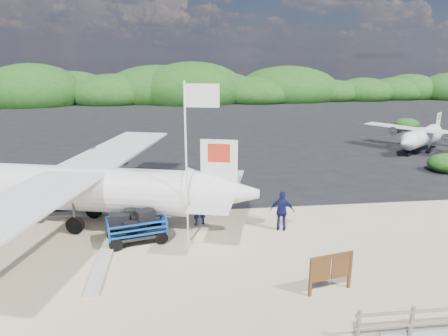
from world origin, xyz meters
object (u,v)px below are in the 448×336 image
(flagpole, at_px, (188,243))
(crew_b, at_px, (167,190))
(signboard, at_px, (329,292))
(crew_a, at_px, (199,205))
(crew_c, at_px, (282,211))
(aircraft_small, at_px, (63,122))
(baggage_cart, at_px, (138,242))
(aircraft_large, at_px, (312,133))

(flagpole, bearing_deg, crew_b, 102.98)
(signboard, xyz_separation_m, crew_a, (-3.92, 5.89, 0.94))
(crew_a, xyz_separation_m, crew_c, (3.57, -1.02, -0.04))
(crew_b, xyz_separation_m, aircraft_small, (-12.65, 29.07, -0.94))
(baggage_cart, relative_size, crew_a, 1.34)
(signboard, distance_m, crew_b, 9.83)
(crew_b, height_order, aircraft_large, aircraft_large)
(crew_b, relative_size, aircraft_large, 0.11)
(flagpole, bearing_deg, crew_a, 72.99)
(signboard, height_order, aircraft_large, aircraft_large)
(flagpole, xyz_separation_m, aircraft_large, (12.96, 22.97, 0.00))
(aircraft_small, bearing_deg, flagpole, 76.20)
(flagpole, xyz_separation_m, signboard, (4.47, -4.07, 0.00))
(aircraft_large, bearing_deg, aircraft_small, -6.08)
(crew_b, bearing_deg, aircraft_small, -48.12)
(signboard, bearing_deg, flagpole, 125.08)
(baggage_cart, height_order, crew_a, crew_a)
(crew_b, bearing_deg, aircraft_large, -107.99)
(baggage_cart, height_order, aircraft_large, aircraft_large)
(flagpole, bearing_deg, signboard, -42.33)
(crew_c, bearing_deg, flagpole, 29.19)
(signboard, relative_size, aircraft_small, 0.22)
(crew_b, bearing_deg, crew_a, 141.77)
(signboard, relative_size, aircraft_large, 0.09)
(flagpole, height_order, crew_b, flagpole)
(crew_b, height_order, aircraft_small, crew_b)
(aircraft_large, distance_m, aircraft_small, 28.44)
(flagpole, distance_m, aircraft_large, 26.37)
(crew_a, xyz_separation_m, crew_b, (-1.49, 2.26, -0.01))
(signboard, height_order, crew_b, crew_b)
(flagpole, relative_size, crew_c, 3.64)
(baggage_cart, bearing_deg, crew_c, -9.50)
(crew_a, height_order, crew_c, crew_a)
(flagpole, xyz_separation_m, aircraft_small, (-13.59, 33.14, 0.00))
(crew_a, bearing_deg, aircraft_large, -136.51)
(aircraft_large, bearing_deg, crew_c, 83.17)
(crew_c, xyz_separation_m, aircraft_small, (-17.72, 32.36, -0.90))
(signboard, bearing_deg, baggage_cart, 133.58)
(signboard, xyz_separation_m, aircraft_large, (8.49, 27.04, 0.00))
(crew_a, distance_m, aircraft_large, 24.54)
(baggage_cart, relative_size, signboard, 1.51)
(flagpole, height_order, crew_c, flagpole)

